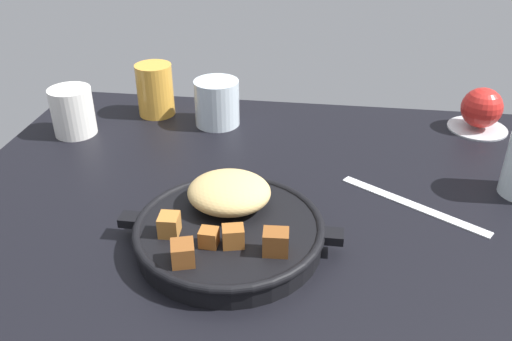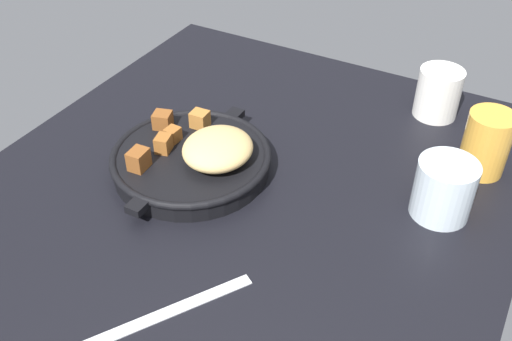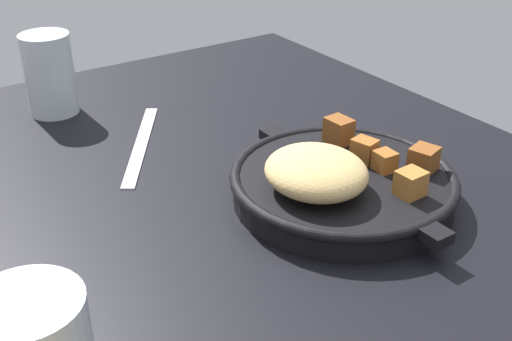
% 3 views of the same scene
% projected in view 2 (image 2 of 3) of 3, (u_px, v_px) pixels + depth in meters
% --- Properties ---
extents(ground_plane, '(0.99, 0.77, 0.02)m').
position_uv_depth(ground_plane, '(224.00, 217.00, 0.85)').
color(ground_plane, black).
extents(cast_iron_skillet, '(0.29, 0.24, 0.07)m').
position_uv_depth(cast_iron_skillet, '(195.00, 158.00, 0.89)').
color(cast_iron_skillet, black).
rests_on(cast_iron_skillet, ground_plane).
extents(butter_knife, '(0.20, 0.14, 0.00)m').
position_uv_depth(butter_knife, '(164.00, 314.00, 0.69)').
color(butter_knife, silver).
rests_on(butter_knife, ground_plane).
extents(water_glass_short, '(0.08, 0.08, 0.08)m').
position_uv_depth(water_glass_short, '(444.00, 189.00, 0.81)').
color(water_glass_short, silver).
rests_on(water_glass_short, ground_plane).
extents(juice_glass_amber, '(0.07, 0.07, 0.10)m').
position_uv_depth(juice_glass_amber, '(486.00, 143.00, 0.88)').
color(juice_glass_amber, gold).
rests_on(juice_glass_amber, ground_plane).
extents(ceramic_mug_white, '(0.07, 0.07, 0.09)m').
position_uv_depth(ceramic_mug_white, '(438.00, 93.00, 1.01)').
color(ceramic_mug_white, silver).
rests_on(ceramic_mug_white, ground_plane).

